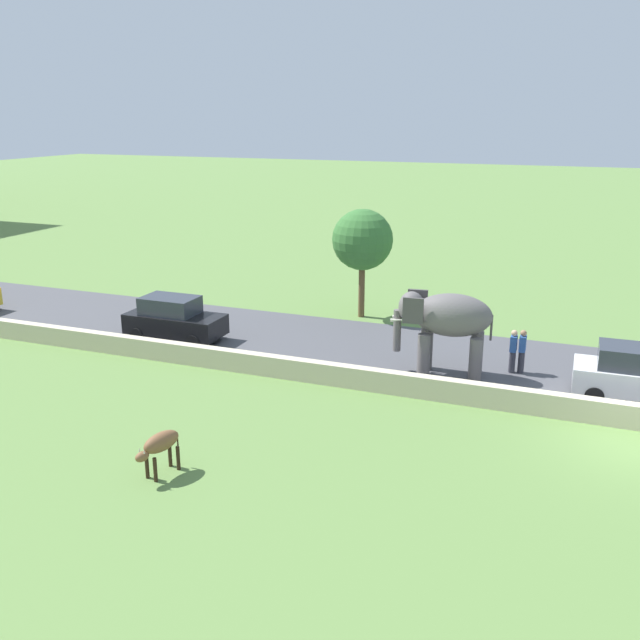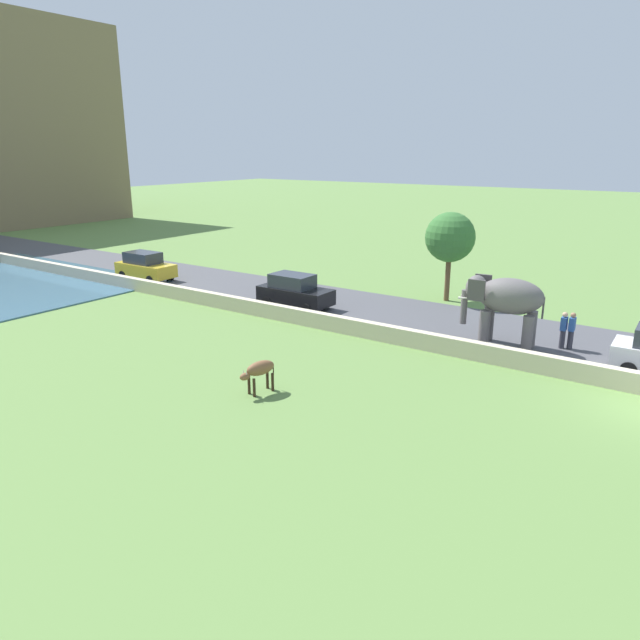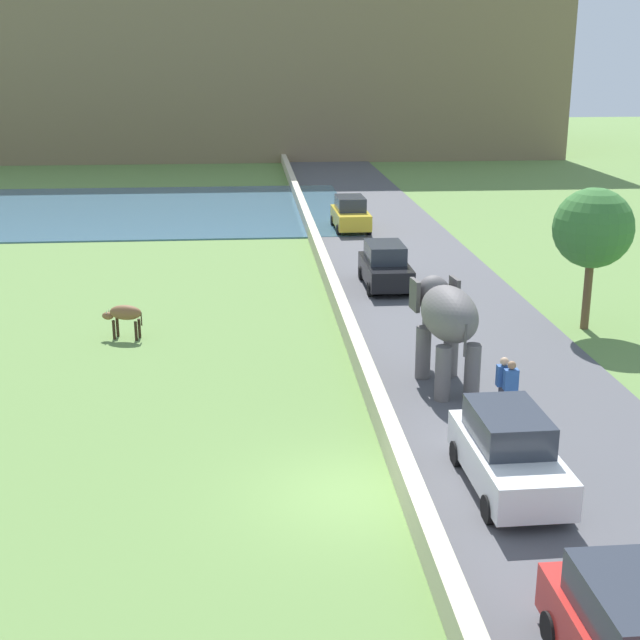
# 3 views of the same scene
# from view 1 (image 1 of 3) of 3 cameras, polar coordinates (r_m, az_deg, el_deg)

# --- Properties ---
(ground_plane) EXTENTS (220.00, 220.00, 0.00)m
(ground_plane) POSITION_cam_1_polar(r_m,az_deg,el_deg) (21.77, 24.23, -9.25)
(ground_plane) COLOR #608442
(road_surface) EXTENTS (7.00, 120.00, 0.06)m
(road_surface) POSITION_cam_1_polar(r_m,az_deg,el_deg) (32.05, -14.42, -0.13)
(road_surface) COLOR #4C4C51
(road_surface) RESTS_ON ground
(barrier_wall) EXTENTS (0.40, 110.00, 0.74)m
(barrier_wall) POSITION_cam_1_polar(r_m,az_deg,el_deg) (27.90, -15.62, -1.97)
(barrier_wall) COLOR beige
(barrier_wall) RESTS_ON ground
(elephant) EXTENTS (1.70, 3.54, 2.99)m
(elephant) POSITION_cam_1_polar(r_m,az_deg,el_deg) (24.58, 10.14, -0.02)
(elephant) COLOR #605B5B
(elephant) RESTS_ON ground
(person_beside_elephant) EXTENTS (0.36, 0.22, 1.63)m
(person_beside_elephant) POSITION_cam_1_polar(r_m,az_deg,el_deg) (25.71, 16.06, -2.41)
(person_beside_elephant) COLOR #33333D
(person_beside_elephant) RESTS_ON ground
(person_trailing) EXTENTS (0.36, 0.22, 1.63)m
(person_trailing) POSITION_cam_1_polar(r_m,az_deg,el_deg) (25.63, 15.38, -2.41)
(person_trailing) COLOR #33333D
(person_trailing) RESTS_ON ground
(car_black) EXTENTS (1.80, 4.00, 1.80)m
(car_black) POSITION_cam_1_polar(r_m,az_deg,el_deg) (29.00, -11.76, 0.09)
(car_black) COLOR black
(car_black) RESTS_ON ground
(car_white) EXTENTS (1.86, 4.03, 1.80)m
(car_white) POSITION_cam_1_polar(r_m,az_deg,el_deg) (24.62, 24.37, -4.05)
(car_white) COLOR white
(car_white) RESTS_ON ground
(cow_brown) EXTENTS (1.42, 0.71, 1.15)m
(cow_brown) POSITION_cam_1_polar(r_m,az_deg,el_deg) (18.51, -12.85, -9.83)
(cow_brown) COLOR brown
(cow_brown) RESTS_ON ground
(tree_near) EXTENTS (2.70, 2.70, 4.88)m
(tree_near) POSITION_cam_1_polar(r_m,az_deg,el_deg) (31.20, 3.46, 6.48)
(tree_near) COLOR brown
(tree_near) RESTS_ON ground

